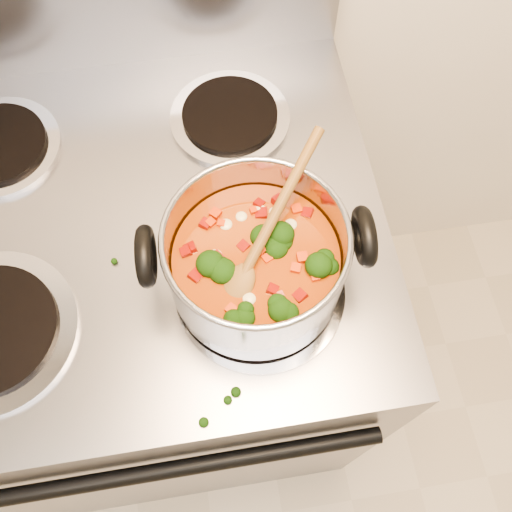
% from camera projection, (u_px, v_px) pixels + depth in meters
% --- Properties ---
extents(electric_range, '(0.76, 0.69, 1.08)m').
position_uv_depth(electric_range, '(166.00, 318.00, 1.24)').
color(electric_range, gray).
rests_on(electric_range, ground).
extents(stockpot, '(0.28, 0.23, 0.14)m').
position_uv_depth(stockpot, '(256.00, 262.00, 0.71)').
color(stockpot, '#ABABB3').
rests_on(stockpot, electric_range).
extents(wooden_spoon, '(0.17, 0.20, 0.10)m').
position_uv_depth(wooden_spoon, '(259.00, 245.00, 0.69)').
color(wooden_spoon, brown).
rests_on(wooden_spoon, stockpot).
extents(cooktop_crumbs, '(0.21, 0.38, 0.01)m').
position_uv_depth(cooktop_crumbs, '(210.00, 236.00, 0.81)').
color(cooktop_crumbs, black).
rests_on(cooktop_crumbs, electric_range).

